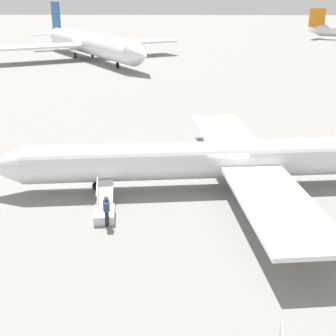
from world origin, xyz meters
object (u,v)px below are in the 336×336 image
boarding_stairs (105,210)px  airplane_main (241,159)px  airplane_far_left (88,43)px  passenger (106,209)px

boarding_stairs → airplane_main: bearing=-66.5°
airplane_main → airplane_far_left: 68.03m
boarding_stairs → passenger: size_ratio=2.36×
airplane_main → passenger: size_ratio=17.89×
passenger → airplane_main: bearing=-59.2°
airplane_main → boarding_stairs: bearing=23.5°
airplane_main → passenger: (7.63, 6.03, -0.84)m
boarding_stairs → passenger: bearing=-171.8°
airplane_main → passenger: airplane_main is taller
airplane_far_left → airplane_main: bearing=-12.2°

